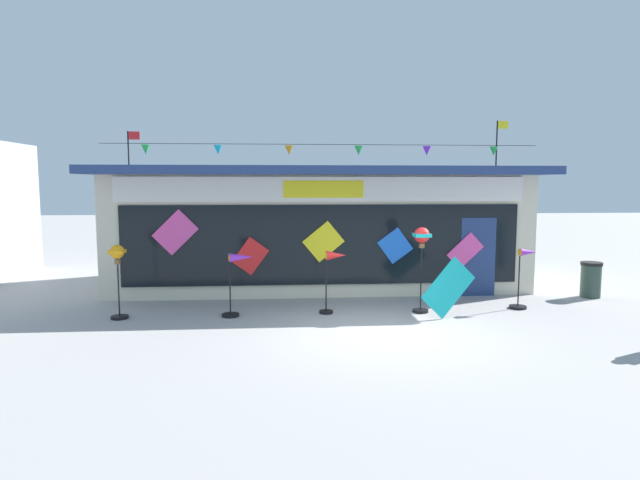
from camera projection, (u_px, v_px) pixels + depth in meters
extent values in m
plane|color=#9E9B99|center=(381.00, 331.00, 10.32)|extent=(80.00, 80.00, 0.00)
cube|color=beige|center=(317.00, 230.00, 15.28)|extent=(10.96, 4.22, 3.08)
cube|color=navy|center=(318.00, 172.00, 14.64)|extent=(11.36, 5.16, 0.20)
cube|color=white|center=(323.00, 189.00, 13.02)|extent=(10.08, 0.08, 0.60)
cube|color=yellow|center=(323.00, 189.00, 12.99)|extent=(1.97, 0.04, 0.42)
cube|color=black|center=(323.00, 245.00, 13.18)|extent=(9.86, 0.06, 1.99)
cube|color=navy|center=(478.00, 257.00, 13.51)|extent=(0.90, 0.07, 2.00)
cube|color=#EA4CA3|center=(175.00, 232.00, 12.81)|extent=(1.13, 0.03, 1.12)
cube|color=red|center=(250.00, 256.00, 13.01)|extent=(0.92, 0.03, 0.96)
cube|color=yellow|center=(323.00, 242.00, 13.11)|extent=(1.06, 0.03, 1.03)
cube|color=blue|center=(395.00, 246.00, 13.26)|extent=(0.92, 0.03, 0.92)
cube|color=#EA4CA3|center=(465.00, 251.00, 13.41)|extent=(0.96, 0.03, 0.95)
cylinder|color=black|center=(324.00, 144.00, 12.75)|extent=(10.52, 0.01, 0.01)
cone|color=green|center=(146.00, 149.00, 12.45)|extent=(0.20, 0.20, 0.22)
cone|color=#19B7BC|center=(218.00, 150.00, 12.57)|extent=(0.20, 0.20, 0.22)
cone|color=orange|center=(289.00, 150.00, 12.70)|extent=(0.20, 0.20, 0.22)
cone|color=green|center=(359.00, 150.00, 12.83)|extent=(0.20, 0.20, 0.22)
cone|color=purple|center=(427.00, 151.00, 12.95)|extent=(0.20, 0.20, 0.22)
cone|color=green|center=(494.00, 151.00, 13.08)|extent=(0.20, 0.20, 0.22)
cylinder|color=black|center=(128.00, 150.00, 14.65)|extent=(0.04, 0.04, 1.02)
cube|color=red|center=(134.00, 135.00, 14.62)|extent=(0.32, 0.02, 0.22)
cylinder|color=black|center=(497.00, 145.00, 15.42)|extent=(0.04, 0.04, 1.40)
cube|color=yellow|center=(503.00, 125.00, 15.37)|extent=(0.32, 0.02, 0.22)
cylinder|color=black|center=(120.00, 317.00, 11.29)|extent=(0.37, 0.37, 0.06)
cylinder|color=black|center=(119.00, 289.00, 11.22)|extent=(0.03, 0.03, 1.29)
sphere|color=orange|center=(117.00, 252.00, 11.14)|extent=(0.30, 0.30, 0.30)
cube|color=orange|center=(117.00, 252.00, 11.14)|extent=(0.31, 0.31, 0.07)
cube|color=brown|center=(117.00, 262.00, 11.16)|extent=(0.10, 0.10, 0.10)
cylinder|color=black|center=(231.00, 315.00, 11.48)|extent=(0.38, 0.38, 0.06)
cylinder|color=black|center=(230.00, 287.00, 11.41)|extent=(0.03, 0.03, 1.29)
cone|color=purple|center=(241.00, 257.00, 11.36)|extent=(0.54, 0.29, 0.19)
cylinder|color=orange|center=(229.00, 257.00, 11.34)|extent=(0.03, 0.16, 0.16)
cylinder|color=black|center=(326.00, 312.00, 11.76)|extent=(0.31, 0.31, 0.06)
cylinder|color=black|center=(326.00, 285.00, 11.69)|extent=(0.03, 0.03, 1.29)
cone|color=red|center=(336.00, 255.00, 11.64)|extent=(0.46, 0.26, 0.21)
cylinder|color=yellow|center=(326.00, 256.00, 11.62)|extent=(0.03, 0.16, 0.16)
cylinder|color=black|center=(420.00, 311.00, 11.85)|extent=(0.35, 0.35, 0.06)
cylinder|color=black|center=(421.00, 278.00, 11.77)|extent=(0.03, 0.03, 1.56)
sphere|color=red|center=(422.00, 235.00, 11.67)|extent=(0.35, 0.35, 0.35)
cube|color=#19B7BC|center=(422.00, 235.00, 11.67)|extent=(0.35, 0.35, 0.08)
cube|color=brown|center=(422.00, 246.00, 11.70)|extent=(0.10, 0.10, 0.10)
cylinder|color=black|center=(518.00, 307.00, 12.22)|extent=(0.39, 0.39, 0.06)
cylinder|color=black|center=(519.00, 281.00, 12.15)|extent=(0.03, 0.03, 1.30)
cone|color=purple|center=(528.00, 252.00, 12.10)|extent=(0.41, 0.20, 0.18)
cylinder|color=orange|center=(520.00, 252.00, 12.08)|extent=(0.03, 0.16, 0.16)
cylinder|color=#2D4238|center=(591.00, 281.00, 13.37)|extent=(0.48, 0.48, 0.82)
cylinder|color=black|center=(592.00, 264.00, 13.33)|extent=(0.52, 0.52, 0.08)
cube|color=#19B7BC|center=(448.00, 287.00, 11.37)|extent=(1.29, 0.38, 1.29)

